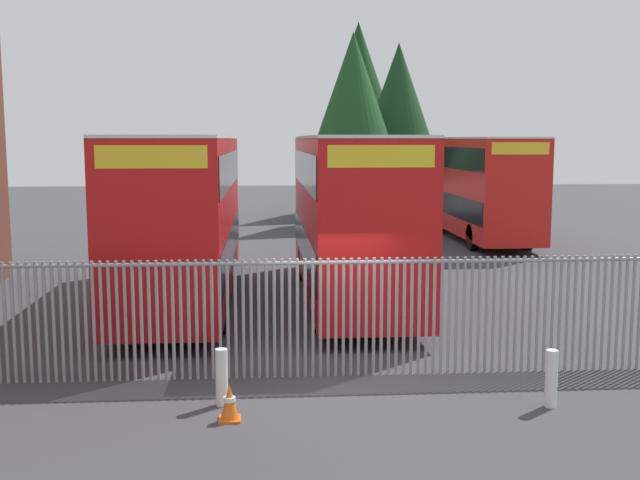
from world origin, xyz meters
TOP-DOWN VIEW (x-y plane):
  - ground_plane at (0.00, 8.00)m, footprint 100.00×100.00m
  - palisade_fence at (-0.77, 0.00)m, footprint 15.69×0.14m
  - double_decker_bus_near_gate at (1.01, 6.74)m, footprint 2.54×10.81m
  - double_decker_bus_behind_fence_left at (-3.42, 6.61)m, footprint 2.54×10.81m
  - double_decker_bus_behind_fence_right at (7.95, 18.88)m, footprint 2.54×10.81m
  - bollard_near_left at (-2.01, -1.42)m, footprint 0.20×0.20m
  - bollard_center_front at (3.35, -1.88)m, footprint 0.20×0.20m
  - traffic_cone_by_gate at (-1.85, -2.12)m, footprint 0.34×0.34m
  - tree_tall_back at (5.81, 26.80)m, footprint 4.92×4.92m
  - tree_short_side at (3.07, 23.94)m, footprint 4.68×4.68m
  - tree_mid_row at (4.06, 29.98)m, footprint 5.56×5.56m

SIDE VIEW (x-z plane):
  - ground_plane at x=0.00m, z-range 0.00..0.00m
  - traffic_cone_by_gate at x=-1.85m, z-range -0.01..0.58m
  - bollard_near_left at x=-2.01m, z-range 0.00..0.95m
  - bollard_center_front at x=3.35m, z-range 0.00..0.95m
  - palisade_fence at x=-0.77m, z-range 0.01..2.36m
  - double_decker_bus_near_gate at x=1.01m, z-range 0.21..4.63m
  - double_decker_bus_behind_fence_left at x=-3.42m, z-range 0.21..4.63m
  - double_decker_bus_behind_fence_right at x=7.95m, z-range 0.21..4.63m
  - tree_tall_back at x=5.81m, z-range 1.15..10.50m
  - tree_short_side at x=3.07m, z-range 1.39..10.89m
  - tree_mid_row at x=4.06m, z-range 1.45..12.32m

